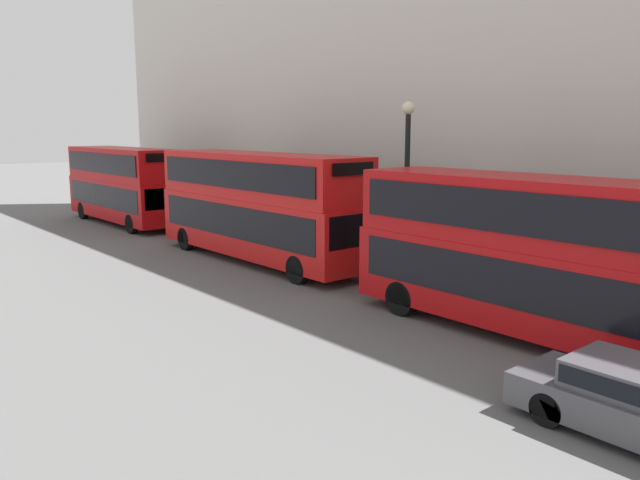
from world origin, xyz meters
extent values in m
cube|color=#B20C0F|center=(1.60, 5.97, 1.38)|extent=(2.55, 10.47, 2.06)
cube|color=#B20C0F|center=(1.60, 5.97, 3.27)|extent=(2.50, 10.26, 1.71)
cube|color=black|center=(1.60, 5.97, 1.63)|extent=(2.59, 9.63, 1.15)
cube|color=black|center=(1.60, 5.97, 3.35)|extent=(2.59, 9.63, 1.03)
cylinder|color=black|center=(0.48, 9.61, 0.50)|extent=(0.30, 1.00, 1.00)
cylinder|color=black|center=(2.73, 9.61, 0.50)|extent=(0.30, 1.00, 1.00)
cube|color=red|center=(1.60, 18.42, 1.48)|extent=(2.55, 11.19, 2.25)
cube|color=red|center=(1.60, 18.42, 3.47)|extent=(2.50, 10.97, 1.74)
cube|color=black|center=(1.60, 18.42, 1.75)|extent=(2.59, 10.30, 1.26)
cube|color=black|center=(1.60, 18.42, 3.56)|extent=(2.59, 10.30, 1.05)
cube|color=black|center=(1.60, 12.85, 1.93)|extent=(2.17, 0.06, 1.13)
cube|color=black|center=(1.60, 12.85, 4.00)|extent=(1.78, 0.06, 0.42)
cylinder|color=black|center=(0.48, 14.42, 0.50)|extent=(0.30, 1.00, 1.00)
cylinder|color=black|center=(2.73, 14.42, 0.50)|extent=(0.30, 1.00, 1.00)
cylinder|color=black|center=(0.48, 22.42, 0.50)|extent=(0.30, 1.00, 1.00)
cylinder|color=black|center=(2.73, 22.42, 0.50)|extent=(0.30, 1.00, 1.00)
cube|color=#B20C0F|center=(1.60, 31.55, 1.42)|extent=(2.55, 10.06, 2.14)
cube|color=#B20C0F|center=(1.60, 31.55, 3.36)|extent=(2.50, 9.85, 1.75)
cube|color=black|center=(1.60, 31.55, 1.68)|extent=(2.59, 9.25, 1.20)
cube|color=black|center=(1.60, 31.55, 3.45)|extent=(2.59, 9.25, 1.05)
cube|color=black|center=(1.60, 26.55, 1.85)|extent=(2.17, 0.06, 1.07)
cube|color=black|center=(1.60, 26.55, 3.89)|extent=(1.78, 0.06, 0.42)
cylinder|color=black|center=(0.48, 28.12, 0.50)|extent=(0.30, 1.00, 1.00)
cylinder|color=black|center=(2.73, 28.12, 0.50)|extent=(0.30, 1.00, 1.00)
cylinder|color=black|center=(0.48, 34.98, 0.50)|extent=(0.30, 1.00, 1.00)
cylinder|color=black|center=(2.73, 34.98, 0.50)|extent=(0.30, 1.00, 1.00)
cylinder|color=black|center=(-2.57, 3.27, 0.32)|extent=(0.22, 0.64, 0.64)
cylinder|color=black|center=(-1.03, 3.27, 0.32)|extent=(0.22, 0.64, 0.64)
cylinder|color=black|center=(3.66, 12.36, 2.88)|extent=(0.18, 0.18, 5.77)
sphere|color=beige|center=(3.66, 12.36, 5.99)|extent=(0.44, 0.44, 0.44)
cylinder|color=#334C6B|center=(4.16, 6.60, 0.70)|extent=(0.36, 0.36, 1.40)
sphere|color=tan|center=(4.16, 6.60, 1.51)|extent=(0.22, 0.22, 0.22)
camera|label=1|loc=(-12.52, -2.11, 5.32)|focal=35.00mm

